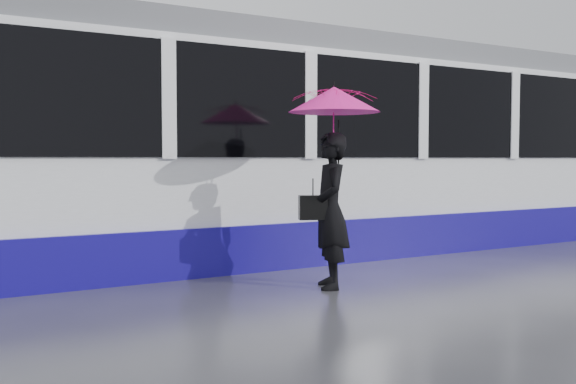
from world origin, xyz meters
TOP-DOWN VIEW (x-y plane):
  - ground at (0.00, 0.00)m, footprint 90.00×90.00m
  - rails at (0.00, 2.50)m, footprint 34.00×1.51m
  - tram at (2.09, 2.50)m, footprint 26.00×2.56m
  - woman at (1.04, -0.05)m, footprint 0.64×0.76m
  - umbrella at (1.09, -0.05)m, footprint 1.36×1.36m
  - handbag at (0.82, -0.03)m, footprint 0.35×0.25m

SIDE VIEW (x-z plane):
  - ground at x=0.00m, z-range 0.00..0.00m
  - rails at x=0.00m, z-range 0.00..0.02m
  - woman at x=1.04m, z-range 0.00..1.78m
  - handbag at x=0.82m, z-range 0.71..1.16m
  - tram at x=2.09m, z-range -0.04..3.31m
  - umbrella at x=1.09m, z-range 1.35..2.55m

